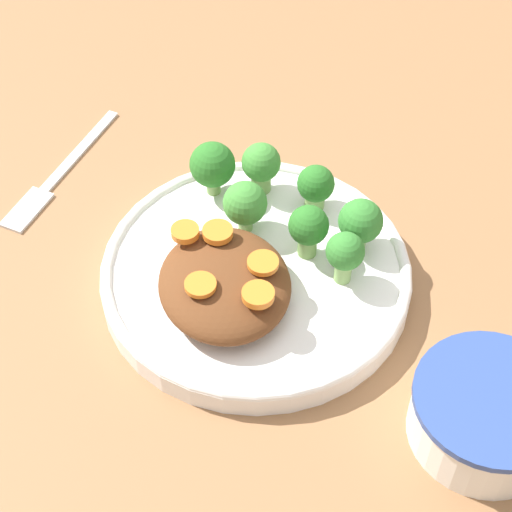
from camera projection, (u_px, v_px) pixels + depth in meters
name	position (u px, v px, depth m)	size (l,w,h in m)	color
ground_plane	(256.00, 283.00, 0.73)	(4.00, 4.00, 0.00)	#8C603D
plate	(256.00, 273.00, 0.72)	(0.26, 0.26, 0.03)	white
dip_bowl	(488.00, 412.00, 0.62)	(0.11, 0.11, 0.05)	white
stew_mound	(225.00, 284.00, 0.68)	(0.12, 0.11, 0.04)	#5B3319
broccoli_floret_0	(316.00, 186.00, 0.75)	(0.03, 0.03, 0.04)	#7FA85B
broccoli_floret_1	(212.00, 165.00, 0.76)	(0.04, 0.04, 0.05)	#7FA85B
broccoli_floret_2	(248.00, 204.00, 0.73)	(0.04, 0.04, 0.05)	#7FA85B
broccoli_floret_3	(308.00, 228.00, 0.71)	(0.03, 0.03, 0.05)	#759E51
broccoli_floret_4	(345.00, 254.00, 0.69)	(0.03, 0.03, 0.05)	#7FA85B
broccoli_floret_5	(261.00, 165.00, 0.76)	(0.04, 0.04, 0.05)	#7FA85B
broccoli_floret_6	(361.00, 222.00, 0.71)	(0.04, 0.04, 0.05)	#7FA85B
carrot_slice_0	(218.00, 232.00, 0.69)	(0.03, 0.03, 0.01)	orange
carrot_slice_1	(200.00, 285.00, 0.66)	(0.03, 0.03, 0.00)	orange
carrot_slice_2	(265.00, 263.00, 0.67)	(0.03, 0.03, 0.00)	orange
carrot_slice_3	(258.00, 295.00, 0.65)	(0.03, 0.03, 0.01)	orange
carrot_slice_4	(185.00, 232.00, 0.69)	(0.02, 0.02, 0.01)	orange
fork	(54.00, 178.00, 0.82)	(0.16, 0.12, 0.01)	silver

